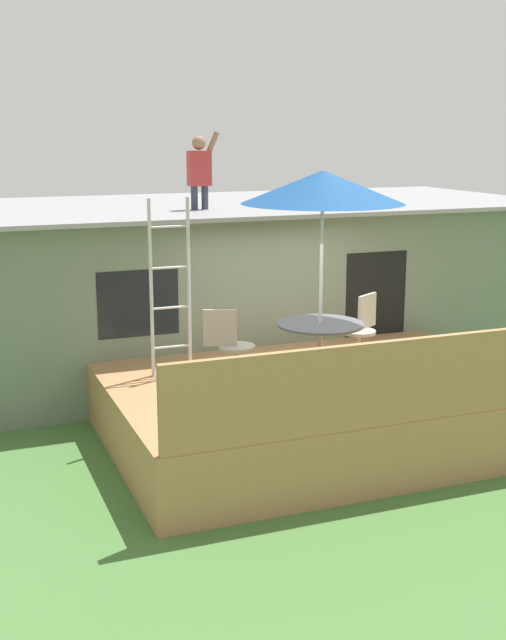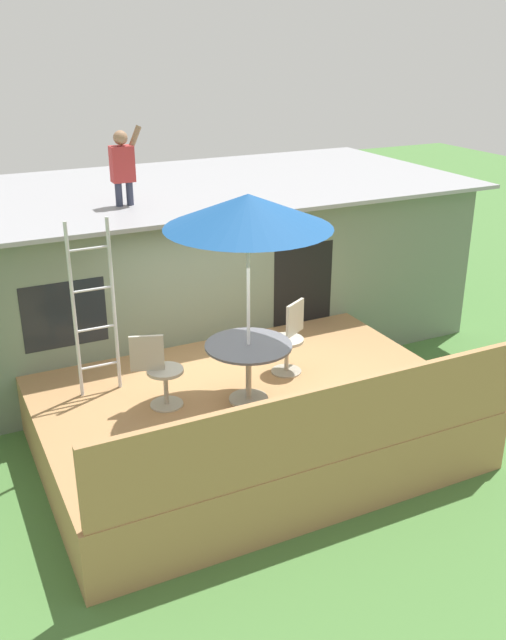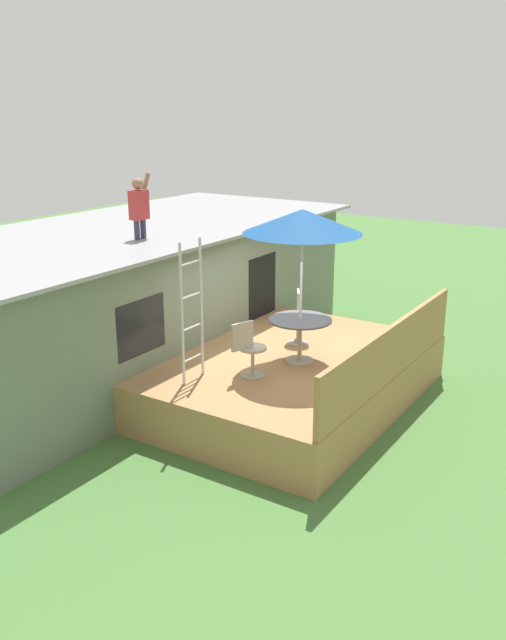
{
  "view_description": "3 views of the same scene",
  "coord_description": "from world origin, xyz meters",
  "px_view_note": "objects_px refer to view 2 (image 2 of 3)",
  "views": [
    {
      "loc": [
        -4.32,
        -8.88,
        3.77
      ],
      "look_at": [
        -0.6,
        0.63,
        1.43
      ],
      "focal_mm": 46.21,
      "sensor_mm": 36.0,
      "label": 1
    },
    {
      "loc": [
        -3.38,
        -7.09,
        4.96
      ],
      "look_at": [
        0.45,
        0.71,
        1.39
      ],
      "focal_mm": 39.37,
      "sensor_mm": 36.0,
      "label": 2
    },
    {
      "loc": [
        -9.36,
        -5.34,
        4.85
      ],
      "look_at": [
        -0.05,
        0.67,
        1.35
      ],
      "focal_mm": 37.84,
      "sensor_mm": 36.0,
      "label": 3
    }
  ],
  "objects_px": {
    "patio_table": "(249,357)",
    "patio_chair_right": "(290,338)",
    "patio_umbrella": "(248,211)",
    "step_ladder": "(94,309)",
    "person_figure": "(123,163)",
    "patio_chair_left": "(159,371)"
  },
  "relations": [
    {
      "from": "patio_umbrella",
      "to": "person_figure",
      "type": "height_order",
      "value": "person_figure"
    },
    {
      "from": "person_figure",
      "to": "patio_chair_left",
      "type": "distance_m",
      "value": 3.28
    },
    {
      "from": "step_ladder",
      "to": "person_figure",
      "type": "bearing_deg",
      "value": 61.82
    },
    {
      "from": "step_ladder",
      "to": "person_figure",
      "type": "distance_m",
      "value": 2.53
    },
    {
      "from": "person_figure",
      "to": "patio_chair_right",
      "type": "bearing_deg",
      "value": -59.75
    },
    {
      "from": "patio_table",
      "to": "step_ladder",
      "type": "relative_size",
      "value": 0.47
    },
    {
      "from": "step_ladder",
      "to": "person_figure",
      "type": "xyz_separation_m",
      "value": [
        1.0,
        1.87,
        1.37
      ]
    },
    {
      "from": "patio_table",
      "to": "person_figure",
      "type": "xyz_separation_m",
      "value": [
        -0.55,
        2.9,
        1.89
      ]
    },
    {
      "from": "patio_table",
      "to": "step_ladder",
      "type": "xyz_separation_m",
      "value": [
        -1.55,
        1.03,
        0.51
      ]
    },
    {
      "from": "patio_table",
      "to": "patio_chair_left",
      "type": "height_order",
      "value": "patio_chair_left"
    },
    {
      "from": "patio_chair_right",
      "to": "step_ladder",
      "type": "bearing_deg",
      "value": -43.23
    },
    {
      "from": "step_ladder",
      "to": "patio_chair_right",
      "type": "relative_size",
      "value": 2.39
    },
    {
      "from": "patio_table",
      "to": "patio_chair_right",
      "type": "height_order",
      "value": "patio_chair_right"
    },
    {
      "from": "step_ladder",
      "to": "patio_chair_right",
      "type": "distance_m",
      "value": 2.54
    },
    {
      "from": "patio_chair_right",
      "to": "patio_chair_left",
      "type": "bearing_deg",
      "value": -26.08
    },
    {
      "from": "patio_chair_right",
      "to": "patio_umbrella",
      "type": "bearing_deg",
      "value": -0.0
    },
    {
      "from": "patio_umbrella",
      "to": "step_ladder",
      "type": "relative_size",
      "value": 1.15
    },
    {
      "from": "patio_table",
      "to": "patio_chair_right",
      "type": "distance_m",
      "value": 0.99
    },
    {
      "from": "patio_table",
      "to": "step_ladder",
      "type": "bearing_deg",
      "value": 146.53
    },
    {
      "from": "patio_chair_left",
      "to": "patio_umbrella",
      "type": "bearing_deg",
      "value": 0.0
    },
    {
      "from": "patio_umbrella",
      "to": "patio_chair_right",
      "type": "height_order",
      "value": "patio_umbrella"
    },
    {
      "from": "step_ladder",
      "to": "patio_chair_right",
      "type": "bearing_deg",
      "value": -12.19
    }
  ]
}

